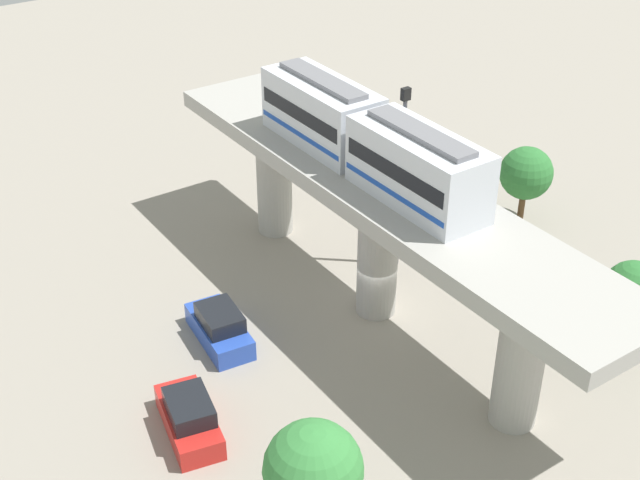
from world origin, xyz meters
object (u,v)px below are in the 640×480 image
train (367,138)px  tree_far_corner (526,173)px  parked_car_red (189,418)px  tree_mid_lot (313,470)px  tree_near_viaduct (633,290)px  parked_car_blue (220,328)px  signal_post (401,171)px

train → tree_far_corner: size_ratio=3.05×
parked_car_red → tree_mid_lot: 7.74m
train → tree_far_corner: 13.35m
tree_near_viaduct → tree_far_corner: size_ratio=1.13×
train → parked_car_blue: 10.83m
parked_car_blue → tree_near_viaduct: (-14.00, 11.12, 2.96)m
train → tree_mid_lot: size_ratio=2.64×
parked_car_blue → train: bearing=178.5°
tree_mid_lot → tree_far_corner: bearing=-152.0°
train → tree_far_corner: train is taller
parked_car_red → tree_near_viaduct: tree_near_viaduct is taller
train → tree_near_viaduct: 13.07m
parked_car_blue → tree_far_corner: size_ratio=0.99×
tree_mid_lot → tree_far_corner: size_ratio=1.16×
tree_far_corner → train: bearing=5.3°
tree_mid_lot → parked_car_blue: bearing=-103.1°
parked_car_red → tree_far_corner: size_ratio=1.01×
signal_post → tree_mid_lot: bearing=42.1°
parked_car_blue → tree_far_corner: (-19.33, -0.08, 2.20)m
train → signal_post: bearing=-155.6°
parked_car_blue → parked_car_red: same height
train → parked_car_blue: (7.32, -1.04, -7.91)m
parked_car_blue → tree_mid_lot: 12.25m
parked_car_red → train: bearing=-151.2°
parked_car_red → tree_far_corner: (-23.15, -4.55, 2.20)m
tree_near_viaduct → parked_car_blue: bearing=-38.5°
signal_post → tree_far_corner: bearing=177.2°
tree_near_viaduct → tree_far_corner: bearing=-115.4°
parked_car_blue → signal_post: 11.69m
train → signal_post: size_ratio=1.39×
train → parked_car_red: size_ratio=3.03×
tree_far_corner → signal_post: bearing=-2.8°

